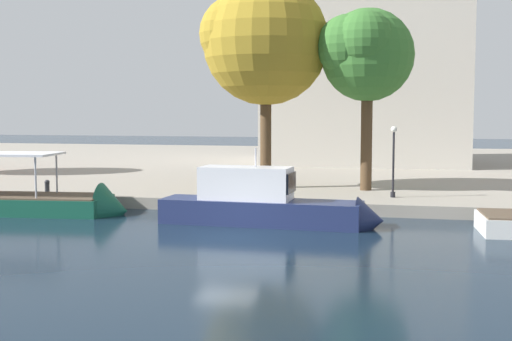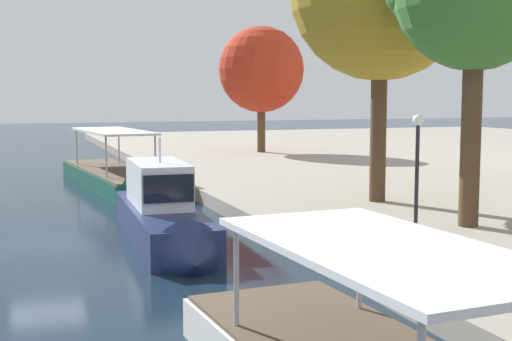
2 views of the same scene
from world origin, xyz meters
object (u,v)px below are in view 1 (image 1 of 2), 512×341
tree_0 (363,52)px  tree_2 (261,43)px  motor_yacht_1 (269,207)px  mooring_bollard_0 (47,186)px  lamp_post (393,158)px

tree_0 → tree_2: (-6.12, 0.11, 0.67)m
motor_yacht_1 → mooring_bollard_0: 14.23m
mooring_bollard_0 → lamp_post: (19.26, 2.82, 1.72)m
motor_yacht_1 → lamp_post: lamp_post is taller
motor_yacht_1 → tree_0: 12.85m
motor_yacht_1 → tree_0: (3.66, 9.39, 7.97)m
lamp_post → tree_2: tree_2 is taller
lamp_post → mooring_bollard_0: bearing=-171.7°
lamp_post → tree_0: 6.87m
tree_2 → tree_0: bearing=-1.1°
motor_yacht_1 → lamp_post: size_ratio=2.73×
tree_2 → mooring_bollard_0: bearing=-153.1°
mooring_bollard_0 → tree_2: 15.14m
mooring_bollard_0 → lamp_post: size_ratio=0.21×
mooring_bollard_0 → tree_0: tree_0 is taller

